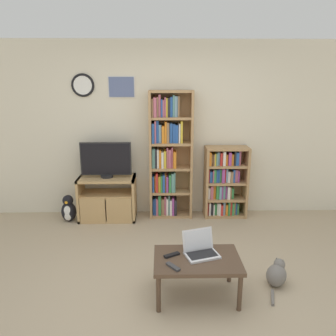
{
  "coord_description": "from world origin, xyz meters",
  "views": [
    {
      "loc": [
        -0.09,
        -2.81,
        2.04
      ],
      "look_at": [
        -0.0,
        1.14,
        0.97
      ],
      "focal_mm": 35.0,
      "sensor_mm": 36.0,
      "label": 1
    }
  ],
  "objects_px": {
    "tv_stand": "(107,198)",
    "television": "(106,160)",
    "coffee_table": "(197,263)",
    "remote_near_laptop": "(173,267)",
    "cat": "(277,274)",
    "penguin_figurine": "(68,209)",
    "bookshelf_short": "(224,182)",
    "laptop": "(200,248)",
    "remote_far_from_laptop": "(172,255)",
    "bookshelf_tall": "(168,156)"
  },
  "relations": [
    {
      "from": "tv_stand",
      "to": "television",
      "type": "bearing_deg",
      "value": 69.25
    },
    {
      "from": "coffee_table",
      "to": "remote_near_laptop",
      "type": "relative_size",
      "value": 5.33
    },
    {
      "from": "cat",
      "to": "penguin_figurine",
      "type": "relative_size",
      "value": 1.21
    },
    {
      "from": "penguin_figurine",
      "to": "tv_stand",
      "type": "bearing_deg",
      "value": 8.81
    },
    {
      "from": "tv_stand",
      "to": "cat",
      "type": "height_order",
      "value": "tv_stand"
    },
    {
      "from": "bookshelf_short",
      "to": "cat",
      "type": "relative_size",
      "value": 2.21
    },
    {
      "from": "laptop",
      "to": "remote_far_from_laptop",
      "type": "xyz_separation_m",
      "value": [
        -0.28,
        -0.03,
        -0.05
      ]
    },
    {
      "from": "laptop",
      "to": "remote_near_laptop",
      "type": "distance_m",
      "value": 0.36
    },
    {
      "from": "bookshelf_short",
      "to": "remote_near_laptop",
      "type": "xyz_separation_m",
      "value": [
        -0.85,
        -2.12,
        -0.12
      ]
    },
    {
      "from": "bookshelf_tall",
      "to": "penguin_figurine",
      "type": "distance_m",
      "value": 1.68
    },
    {
      "from": "tv_stand",
      "to": "laptop",
      "type": "bearing_deg",
      "value": -56.52
    },
    {
      "from": "remote_far_from_laptop",
      "to": "penguin_figurine",
      "type": "xyz_separation_m",
      "value": [
        -1.47,
        1.73,
        -0.23
      ]
    },
    {
      "from": "laptop",
      "to": "remote_near_laptop",
      "type": "relative_size",
      "value": 2.42
    },
    {
      "from": "television",
      "to": "remote_far_from_laptop",
      "type": "xyz_separation_m",
      "value": [
        0.9,
        -1.83,
        -0.5
      ]
    },
    {
      "from": "television",
      "to": "coffee_table",
      "type": "bearing_deg",
      "value": -58.75
    },
    {
      "from": "tv_stand",
      "to": "cat",
      "type": "bearing_deg",
      "value": -40.78
    },
    {
      "from": "remote_far_from_laptop",
      "to": "cat",
      "type": "xyz_separation_m",
      "value": [
        1.08,
        0.11,
        -0.29
      ]
    },
    {
      "from": "penguin_figurine",
      "to": "cat",
      "type": "bearing_deg",
      "value": -32.45
    },
    {
      "from": "television",
      "to": "bookshelf_tall",
      "type": "distance_m",
      "value": 0.91
    },
    {
      "from": "bookshelf_tall",
      "to": "remote_far_from_laptop",
      "type": "relative_size",
      "value": 11.76
    },
    {
      "from": "remote_near_laptop",
      "to": "cat",
      "type": "xyz_separation_m",
      "value": [
        1.08,
        0.31,
        -0.29
      ]
    },
    {
      "from": "tv_stand",
      "to": "bookshelf_short",
      "type": "distance_m",
      "value": 1.78
    },
    {
      "from": "bookshelf_short",
      "to": "cat",
      "type": "bearing_deg",
      "value": -82.94
    },
    {
      "from": "television",
      "to": "bookshelf_short",
      "type": "distance_m",
      "value": 1.8
    },
    {
      "from": "bookshelf_short",
      "to": "penguin_figurine",
      "type": "distance_m",
      "value": 2.36
    },
    {
      "from": "television",
      "to": "remote_near_laptop",
      "type": "distance_m",
      "value": 2.28
    },
    {
      "from": "bookshelf_short",
      "to": "coffee_table",
      "type": "height_order",
      "value": "bookshelf_short"
    },
    {
      "from": "tv_stand",
      "to": "bookshelf_short",
      "type": "bearing_deg",
      "value": 3.31
    },
    {
      "from": "laptop",
      "to": "remote_near_laptop",
      "type": "xyz_separation_m",
      "value": [
        -0.27,
        -0.23,
        -0.05
      ]
    },
    {
      "from": "cat",
      "to": "coffee_table",
      "type": "bearing_deg",
      "value": -130.37
    },
    {
      "from": "laptop",
      "to": "cat",
      "type": "relative_size",
      "value": 0.76
    },
    {
      "from": "television",
      "to": "bookshelf_tall",
      "type": "relative_size",
      "value": 0.39
    },
    {
      "from": "coffee_table",
      "to": "cat",
      "type": "bearing_deg",
      "value": 10.39
    },
    {
      "from": "laptop",
      "to": "cat",
      "type": "height_order",
      "value": "laptop"
    },
    {
      "from": "coffee_table",
      "to": "tv_stand",
      "type": "bearing_deg",
      "value": 121.52
    },
    {
      "from": "coffee_table",
      "to": "bookshelf_short",
      "type": "bearing_deg",
      "value": 72.62
    },
    {
      "from": "bookshelf_tall",
      "to": "bookshelf_short",
      "type": "distance_m",
      "value": 0.95
    },
    {
      "from": "bookshelf_short",
      "to": "cat",
      "type": "xyz_separation_m",
      "value": [
        0.22,
        -1.81,
        -0.41
      ]
    },
    {
      "from": "laptop",
      "to": "remote_far_from_laptop",
      "type": "relative_size",
      "value": 2.31
    },
    {
      "from": "cat",
      "to": "penguin_figurine",
      "type": "xyz_separation_m",
      "value": [
        -2.55,
        1.62,
        0.06
      ]
    },
    {
      "from": "cat",
      "to": "bookshelf_tall",
      "type": "bearing_deg",
      "value": 159.76
    },
    {
      "from": "remote_far_from_laptop",
      "to": "cat",
      "type": "bearing_deg",
      "value": -112.85
    },
    {
      "from": "remote_far_from_laptop",
      "to": "coffee_table",
      "type": "bearing_deg",
      "value": -129.68
    },
    {
      "from": "remote_near_laptop",
      "to": "remote_far_from_laptop",
      "type": "height_order",
      "value": "same"
    },
    {
      "from": "coffee_table",
      "to": "penguin_figurine",
      "type": "relative_size",
      "value": 2.02
    },
    {
      "from": "television",
      "to": "penguin_figurine",
      "type": "distance_m",
      "value": 0.93
    },
    {
      "from": "coffee_table",
      "to": "remote_near_laptop",
      "type": "xyz_separation_m",
      "value": [
        -0.24,
        -0.16,
        0.06
      ]
    },
    {
      "from": "laptop",
      "to": "remote_far_from_laptop",
      "type": "distance_m",
      "value": 0.28
    },
    {
      "from": "bookshelf_tall",
      "to": "remote_far_from_laptop",
      "type": "distance_m",
      "value": 2.01
    },
    {
      "from": "coffee_table",
      "to": "bookshelf_tall",
      "type": "bearing_deg",
      "value": 96.8
    }
  ]
}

